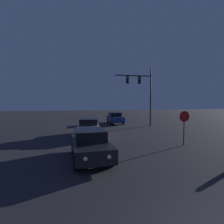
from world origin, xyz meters
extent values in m
cube|color=black|center=(-2.34, 6.98, 0.64)|extent=(1.99, 4.23, 0.67)
cube|color=black|center=(-2.35, 7.18, 1.25)|extent=(1.62, 2.08, 0.55)
cylinder|color=black|center=(-1.46, 5.73, 0.31)|extent=(0.23, 0.63, 0.62)
cylinder|color=black|center=(-3.10, 5.65, 0.31)|extent=(0.23, 0.63, 0.62)
cylinder|color=black|center=(-1.59, 8.30, 0.31)|extent=(0.23, 0.63, 0.62)
cylinder|color=black|center=(-3.23, 8.22, 0.31)|extent=(0.23, 0.63, 0.62)
sphere|color=#F9EFC6|center=(-1.75, 4.91, 0.71)|extent=(0.18, 0.18, 0.18)
sphere|color=#F9EFC6|center=(-2.73, 4.86, 0.71)|extent=(0.18, 0.18, 0.18)
cube|color=beige|center=(-1.97, 13.18, 0.64)|extent=(2.10, 4.27, 0.67)
cube|color=black|center=(-1.95, 13.38, 1.25)|extent=(1.67, 2.11, 0.55)
cylinder|color=black|center=(-1.25, 11.83, 0.31)|extent=(0.24, 0.63, 0.62)
cylinder|color=black|center=(-2.89, 11.96, 0.31)|extent=(0.24, 0.63, 0.62)
cylinder|color=black|center=(-1.05, 14.39, 0.31)|extent=(0.24, 0.63, 0.62)
cylinder|color=black|center=(-2.69, 14.52, 0.31)|extent=(0.24, 0.63, 0.62)
sphere|color=#F9EFC6|center=(-1.64, 11.05, 0.71)|extent=(0.18, 0.18, 0.18)
sphere|color=#F9EFC6|center=(-2.62, 11.13, 0.71)|extent=(0.18, 0.18, 0.18)
cube|color=navy|center=(2.32, 21.40, 0.64)|extent=(1.89, 4.19, 0.67)
cube|color=black|center=(2.33, 21.61, 1.25)|extent=(1.57, 2.04, 0.55)
cylinder|color=black|center=(3.11, 20.10, 0.31)|extent=(0.21, 0.62, 0.62)
cylinder|color=black|center=(1.47, 20.14, 0.31)|extent=(0.21, 0.62, 0.62)
cylinder|color=black|center=(3.18, 22.67, 0.31)|extent=(0.21, 0.62, 0.62)
cylinder|color=black|center=(1.54, 22.71, 0.31)|extent=(0.21, 0.62, 0.62)
sphere|color=#F9EFC6|center=(2.75, 19.30, 0.71)|extent=(0.18, 0.18, 0.18)
sphere|color=#F9EFC6|center=(1.77, 19.32, 0.71)|extent=(0.18, 0.18, 0.18)
cylinder|color=#2D2D2D|center=(6.07, 18.11, 3.49)|extent=(0.18, 0.18, 6.97)
cube|color=#2D2D2D|center=(3.82, 18.11, 6.13)|extent=(4.50, 0.12, 0.12)
cube|color=black|center=(4.57, 18.11, 5.62)|extent=(0.28, 0.28, 0.90)
cylinder|color=green|center=(4.57, 17.96, 5.83)|extent=(0.20, 0.02, 0.20)
cube|color=black|center=(3.07, 18.11, 5.62)|extent=(0.28, 0.28, 0.90)
cylinder|color=green|center=(3.07, 17.96, 5.83)|extent=(0.20, 0.02, 0.20)
cylinder|color=#2D2D2D|center=(4.20, 8.54, 1.18)|extent=(0.07, 0.07, 2.36)
cylinder|color=red|center=(4.20, 8.52, 1.99)|extent=(0.75, 0.03, 0.75)
camera|label=1|loc=(-3.11, -2.05, 2.98)|focal=28.00mm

